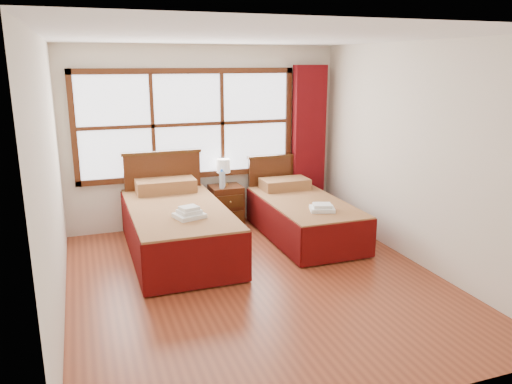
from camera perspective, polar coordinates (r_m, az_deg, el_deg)
name	(u,v)px	position (r m, az deg, el deg)	size (l,w,h in m)	color
floor	(257,282)	(5.62, 0.12, -10.20)	(4.50, 4.50, 0.00)	brown
ceiling	(257,37)	(5.10, 0.14, 17.34)	(4.50, 4.50, 0.00)	white
wall_back	(205,137)	(7.33, -5.86, 6.26)	(4.00, 4.00, 0.00)	silver
wall_left	(51,182)	(4.92, -22.37, 1.09)	(4.50, 4.50, 0.00)	silver
wall_right	(417,155)	(6.16, 17.95, 4.03)	(4.50, 4.50, 0.00)	silver
window	(188,124)	(7.21, -7.77, 7.66)	(3.16, 0.06, 1.56)	white
curtain	(309,142)	(7.76, 6.02, 5.74)	(0.50, 0.16, 2.30)	#63090D
bed_left	(177,226)	(6.41, -9.04, -3.81)	(1.18, 2.29, 1.15)	#44250E
bed_right	(303,215)	(6.94, 5.34, -2.68)	(1.02, 2.04, 0.99)	#44250E
nightstand	(226,206)	(7.36, -3.43, -1.61)	(0.46, 0.45, 0.61)	#48210F
towels_left	(189,213)	(5.81, -7.63, -2.41)	(0.38, 0.36, 0.13)	white
towels_right	(322,208)	(6.38, 7.57, -1.80)	(0.37, 0.35, 0.09)	white
lamp	(223,167)	(7.29, -3.74, 2.91)	(0.20, 0.20, 0.39)	gold
bottle_near	(222,180)	(7.13, -3.93, 1.41)	(0.07, 0.07, 0.28)	#A8C3D8
bottle_far	(223,180)	(7.20, -3.79, 1.43)	(0.06, 0.06, 0.24)	#A8C3D8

